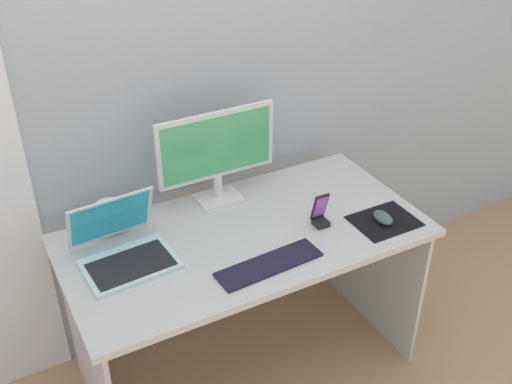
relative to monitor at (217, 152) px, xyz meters
name	(u,v)px	position (x,y,z in m)	size (l,w,h in m)	color
ground_plane	(246,364)	(-0.01, -0.26, -0.94)	(8.00, 8.00, 0.00)	tan
wall_back	(192,65)	(-0.01, 0.17, 0.31)	(6.00, 0.04, 2.50)	#A7AFB0
desk	(245,263)	(-0.01, -0.26, -0.37)	(1.39, 0.71, 0.72)	beige
monitor	(217,152)	(0.00, 0.00, 0.00)	(0.50, 0.14, 0.39)	silver
laptop	(123,249)	(-0.47, -0.20, -0.18)	(0.34, 0.33, 0.22)	silver
fishbowl	(109,215)	(-0.46, 0.00, -0.16)	(0.14, 0.14, 0.14)	silver
keyboard_external	(269,264)	(-0.03, -0.48, -0.22)	(0.40, 0.11, 0.01)	black
mousepad	(384,221)	(0.51, -0.46, -0.22)	(0.25, 0.20, 0.00)	black
mouse	(383,218)	(0.50, -0.46, -0.20)	(0.06, 0.10, 0.04)	#45584F
phone_in_dock	(320,214)	(0.27, -0.35, -0.18)	(0.06, 0.06, 0.14)	black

